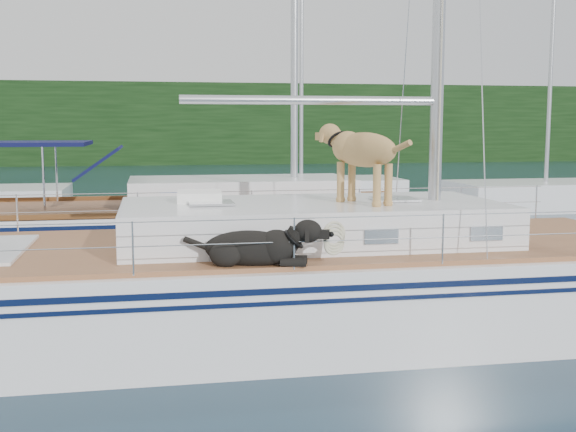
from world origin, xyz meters
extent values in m
plane|color=black|center=(0.00, 0.00, 0.00)|extent=(120.00, 120.00, 0.00)
cube|color=black|center=(0.00, 45.00, 3.00)|extent=(90.00, 3.00, 6.00)
cube|color=#595147|center=(0.00, 46.20, 0.60)|extent=(92.00, 1.00, 1.20)
cube|color=white|center=(0.00, 0.00, 0.50)|extent=(12.00, 3.80, 1.40)
cube|color=#97603C|center=(0.00, 0.00, 1.23)|extent=(11.52, 3.50, 0.06)
cube|color=white|center=(0.80, 0.00, 1.54)|extent=(5.20, 2.50, 0.55)
cylinder|color=silver|center=(0.80, 0.00, 3.21)|extent=(3.60, 0.12, 0.12)
cylinder|color=silver|center=(0.00, -1.75, 1.82)|extent=(10.56, 0.01, 0.01)
cylinder|color=silver|center=(0.00, 1.75, 1.82)|extent=(10.56, 0.01, 0.01)
cube|color=blue|center=(-0.90, 1.31, 1.28)|extent=(0.72, 0.57, 0.05)
cube|color=white|center=(-0.73, 0.30, 1.89)|extent=(0.64, 0.53, 0.15)
torus|color=beige|center=(0.69, -1.68, 1.62)|extent=(0.39, 0.20, 0.38)
cube|color=white|center=(-0.65, 6.00, 0.45)|extent=(11.00, 3.50, 1.30)
cube|color=#97603C|center=(-0.65, 6.00, 1.10)|extent=(10.56, 3.29, 0.06)
cube|color=white|center=(0.55, 6.00, 1.45)|extent=(4.80, 2.30, 0.55)
cube|color=#0D1037|center=(-3.85, 6.00, 2.50)|extent=(2.40, 2.30, 0.08)
cube|color=white|center=(4.00, 16.00, 0.40)|extent=(7.20, 3.00, 1.10)
cylinder|color=silver|center=(4.00, 16.00, 6.00)|extent=(0.14, 0.14, 11.00)
cube|color=white|center=(12.00, 13.00, 0.40)|extent=(6.40, 3.00, 1.10)
cylinder|color=silver|center=(12.00, 13.00, 6.00)|extent=(0.14, 0.14, 11.00)
camera|label=1|loc=(-1.39, -9.71, 2.87)|focal=45.00mm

